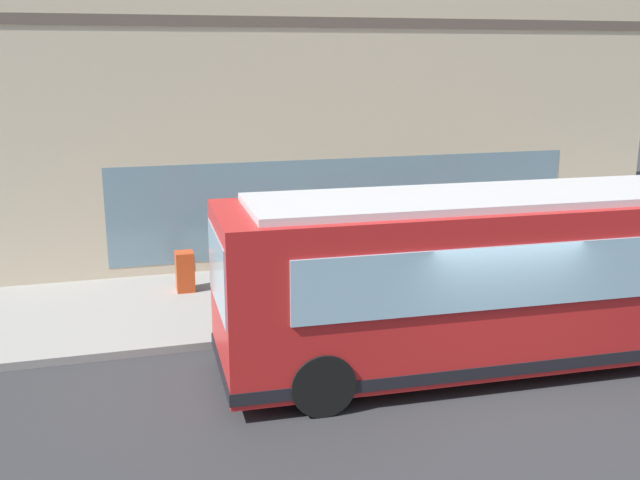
% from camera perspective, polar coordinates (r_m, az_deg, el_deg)
% --- Properties ---
extents(ground, '(120.00, 120.00, 0.00)m').
position_cam_1_polar(ground, '(12.85, 12.50, -10.63)').
color(ground, '#2D2D30').
extents(sidewalk_curb, '(4.63, 40.00, 0.15)m').
position_cam_1_polar(sidewalk_curb, '(16.98, 4.70, -3.83)').
color(sidewalk_curb, gray).
rests_on(sidewalk_curb, ground).
extents(building_corner, '(8.56, 17.14, 11.03)m').
position_cam_1_polar(building_corner, '(22.41, -1.07, 14.70)').
color(building_corner, beige).
rests_on(building_corner, ground).
extents(city_bus_nearside, '(2.87, 10.12, 3.07)m').
position_cam_1_polar(city_bus_nearside, '(13.16, 14.22, -2.88)').
color(city_bus_nearside, red).
rests_on(city_bus_nearside, ground).
extents(fire_hydrant, '(0.35, 0.35, 0.74)m').
position_cam_1_polar(fire_hydrant, '(18.71, 11.99, -0.99)').
color(fire_hydrant, yellow).
rests_on(fire_hydrant, sidewalk_curb).
extents(pedestrian_near_hydrant, '(0.32, 0.32, 1.67)m').
position_cam_1_polar(pedestrian_near_hydrant, '(17.56, 7.99, 0.20)').
color(pedestrian_near_hydrant, '#3359A5').
rests_on(pedestrian_near_hydrant, sidewalk_curb).
extents(pedestrian_walking_along_curb, '(0.32, 0.32, 1.83)m').
position_cam_1_polar(pedestrian_walking_along_curb, '(15.88, 3.86, -0.82)').
color(pedestrian_walking_along_curb, '#B23338').
rests_on(pedestrian_walking_along_curb, sidewalk_curb).
extents(newspaper_vending_box, '(0.44, 0.42, 0.90)m').
position_cam_1_polar(newspaper_vending_box, '(16.74, -10.45, -2.40)').
color(newspaper_vending_box, '#BF3F19').
rests_on(newspaper_vending_box, sidewalk_curb).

